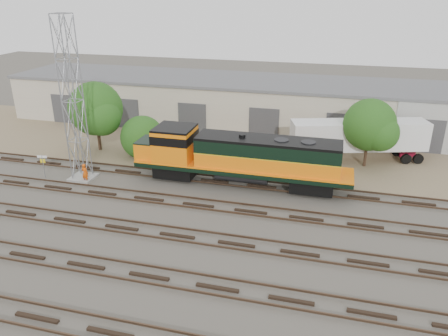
% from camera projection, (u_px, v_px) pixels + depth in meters
% --- Properties ---
extents(ground, '(140.00, 140.00, 0.00)m').
position_uv_depth(ground, '(192.00, 215.00, 31.32)').
color(ground, '#47423A').
rests_on(ground, ground).
extents(dirt_strip, '(80.00, 16.00, 0.02)m').
position_uv_depth(dirt_strip, '(239.00, 147.00, 44.70)').
color(dirt_strip, '#726047').
rests_on(dirt_strip, ground).
extents(tracks, '(80.00, 20.40, 0.28)m').
position_uv_depth(tracks, '(177.00, 235.00, 28.61)').
color(tracks, black).
rests_on(tracks, ground).
extents(warehouse, '(58.40, 10.40, 5.30)m').
position_uv_depth(warehouse, '(255.00, 103.00, 50.78)').
color(warehouse, '#BDB39D').
rests_on(warehouse, ground).
extents(locomotive, '(17.75, 3.11, 4.27)m').
position_uv_depth(locomotive, '(238.00, 157.00, 35.27)').
color(locomotive, black).
rests_on(locomotive, tracks).
extents(signal_tower, '(1.97, 1.97, 13.35)m').
position_uv_depth(signal_tower, '(73.00, 104.00, 34.77)').
color(signal_tower, gray).
rests_on(signal_tower, ground).
extents(sign_post, '(0.84, 0.18, 2.06)m').
position_uv_depth(sign_post, '(43.00, 162.00, 36.91)').
color(sign_post, gray).
rests_on(sign_post, ground).
extents(worker, '(0.65, 0.46, 1.66)m').
position_uv_depth(worker, '(85.00, 173.00, 36.29)').
color(worker, '#D64E0B').
rests_on(worker, ground).
extents(semi_trailer, '(12.59, 6.05, 3.82)m').
position_uv_depth(semi_trailer, '(362.00, 136.00, 40.25)').
color(semi_trailer, white).
rests_on(semi_trailer, ground).
extents(dumpster_red, '(1.84, 1.77, 1.40)m').
position_uv_depth(dumpster_red, '(406.00, 148.00, 42.29)').
color(dumpster_red, maroon).
rests_on(dumpster_red, ground).
extents(tree_west, '(5.48, 5.22, 6.83)m').
position_uv_depth(tree_west, '(97.00, 111.00, 42.10)').
color(tree_west, '#382619').
rests_on(tree_west, ground).
extents(tree_mid, '(4.40, 4.19, 4.19)m').
position_uv_depth(tree_mid, '(144.00, 139.00, 41.49)').
color(tree_mid, '#382619').
rests_on(tree_mid, ground).
extents(tree_east, '(4.84, 4.61, 6.23)m').
position_uv_depth(tree_east, '(372.00, 127.00, 38.22)').
color(tree_east, '#382619').
rests_on(tree_east, ground).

